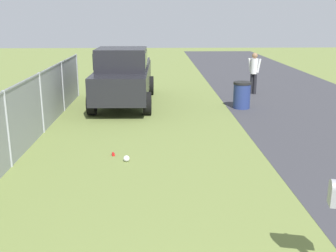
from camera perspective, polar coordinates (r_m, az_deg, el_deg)
The scene contains 6 objects.
pickup_truck at distance 14.85m, azimuth -6.31°, elevation 7.19°, with size 5.35×2.16×2.09m.
trash_bin at distance 14.50m, azimuth 10.35°, elevation 4.31°, with size 0.62×0.62×0.94m.
pedestrian at distance 17.23m, azimuth 12.02°, elevation 7.68°, with size 0.34×0.48×1.70m.
fence_section at distance 9.26m, azimuth -21.71°, elevation -0.03°, with size 16.00×0.07×1.69m.
litter_bag_far_scatter at distance 9.21m, azimuth -5.87°, elevation -4.58°, with size 0.14×0.14×0.14m, color silver.
litter_can_near_hydrant at distance 9.64m, azimuth -7.71°, elevation -3.95°, with size 0.07×0.07×0.12m, color red.
Camera 1 is at (-0.89, 0.92, 3.21)m, focal length 43.29 mm.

